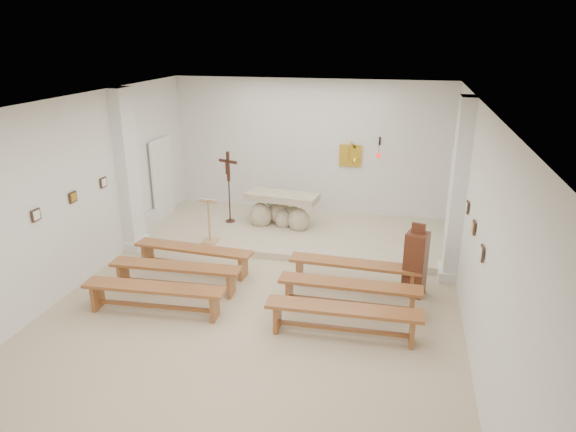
% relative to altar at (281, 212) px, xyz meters
% --- Properties ---
extents(ground, '(7.00, 10.00, 0.00)m').
position_rel_altar_xyz_m(ground, '(0.41, -3.68, -0.49)').
color(ground, '#C1AA8B').
rests_on(ground, ground).
extents(wall_left, '(0.02, 10.00, 3.50)m').
position_rel_altar_xyz_m(wall_left, '(-3.08, -3.68, 1.26)').
color(wall_left, white).
rests_on(wall_left, ground).
extents(wall_right, '(0.02, 10.00, 3.50)m').
position_rel_altar_xyz_m(wall_right, '(3.90, -3.68, 1.26)').
color(wall_right, white).
rests_on(wall_right, ground).
extents(wall_back, '(7.00, 0.02, 3.50)m').
position_rel_altar_xyz_m(wall_back, '(0.41, 1.31, 1.26)').
color(wall_back, white).
rests_on(wall_back, ground).
extents(ceiling, '(7.00, 10.00, 0.02)m').
position_rel_altar_xyz_m(ceiling, '(0.41, -3.68, 3.00)').
color(ceiling, silver).
rests_on(ceiling, wall_back).
extents(sanctuary_platform, '(6.98, 3.00, 0.15)m').
position_rel_altar_xyz_m(sanctuary_platform, '(0.41, -0.18, -0.41)').
color(sanctuary_platform, '#BFB293').
rests_on(sanctuary_platform, ground).
extents(pilaster_left, '(0.26, 0.55, 3.50)m').
position_rel_altar_xyz_m(pilaster_left, '(-2.96, -1.68, 1.26)').
color(pilaster_left, white).
rests_on(pilaster_left, ground).
extents(pilaster_right, '(0.26, 0.55, 3.50)m').
position_rel_altar_xyz_m(pilaster_right, '(3.78, -1.68, 1.26)').
color(pilaster_right, white).
rests_on(pilaster_right, ground).
extents(gold_wall_relief, '(0.55, 0.04, 0.55)m').
position_rel_altar_xyz_m(gold_wall_relief, '(1.46, 1.28, 1.16)').
color(gold_wall_relief, gold).
rests_on(gold_wall_relief, wall_back).
extents(sanctuary_lamp, '(0.11, 0.36, 0.44)m').
position_rel_altar_xyz_m(sanctuary_lamp, '(2.16, 1.02, 1.32)').
color(sanctuary_lamp, black).
rests_on(sanctuary_lamp, wall_back).
extents(station_frame_left_front, '(0.03, 0.20, 0.20)m').
position_rel_altar_xyz_m(station_frame_left_front, '(-3.06, -4.48, 1.23)').
color(station_frame_left_front, '#3A2419').
rests_on(station_frame_left_front, wall_left).
extents(station_frame_left_mid, '(0.03, 0.20, 0.20)m').
position_rel_altar_xyz_m(station_frame_left_mid, '(-3.06, -3.48, 1.23)').
color(station_frame_left_mid, '#3A2419').
rests_on(station_frame_left_mid, wall_left).
extents(station_frame_left_rear, '(0.03, 0.20, 0.20)m').
position_rel_altar_xyz_m(station_frame_left_rear, '(-3.06, -2.48, 1.23)').
color(station_frame_left_rear, '#3A2419').
rests_on(station_frame_left_rear, wall_left).
extents(station_frame_right_front, '(0.03, 0.20, 0.20)m').
position_rel_altar_xyz_m(station_frame_right_front, '(3.88, -4.48, 1.23)').
color(station_frame_right_front, '#3A2419').
rests_on(station_frame_right_front, wall_right).
extents(station_frame_right_mid, '(0.03, 0.20, 0.20)m').
position_rel_altar_xyz_m(station_frame_right_mid, '(3.88, -3.48, 1.23)').
color(station_frame_right_mid, '#3A2419').
rests_on(station_frame_right_mid, wall_right).
extents(station_frame_right_rear, '(0.03, 0.20, 0.20)m').
position_rel_altar_xyz_m(station_frame_right_rear, '(3.88, -2.48, 1.23)').
color(station_frame_right_rear, '#3A2419').
rests_on(station_frame_right_rear, wall_right).
extents(radiator_left, '(0.10, 0.85, 0.52)m').
position_rel_altar_xyz_m(radiator_left, '(-3.02, -0.98, -0.22)').
color(radiator_left, silver).
rests_on(radiator_left, ground).
extents(radiator_right, '(0.10, 0.85, 0.52)m').
position_rel_altar_xyz_m(radiator_right, '(3.84, -0.98, -0.22)').
color(radiator_right, silver).
rests_on(radiator_right, ground).
extents(altar, '(1.77, 0.87, 0.88)m').
position_rel_altar_xyz_m(altar, '(0.00, 0.00, 0.00)').
color(altar, beige).
rests_on(altar, sanctuary_platform).
extents(lectern, '(0.39, 0.33, 1.06)m').
position_rel_altar_xyz_m(lectern, '(-1.30, -1.40, 0.19)').
color(lectern, tan).
rests_on(lectern, sanctuary_platform).
extents(crucifix_stand, '(0.51, 0.23, 1.75)m').
position_rel_altar_xyz_m(crucifix_stand, '(-1.29, -0.04, 0.68)').
color(crucifix_stand, '#3B1C12').
rests_on(crucifix_stand, sanctuary_platform).
extents(potted_plant, '(0.53, 0.47, 0.52)m').
position_rel_altar_xyz_m(potted_plant, '(-0.27, 0.52, -0.08)').
color(potted_plant, '#3A6327').
rests_on(potted_plant, sanctuary_platform).
extents(donation_pedestal, '(0.46, 0.46, 1.39)m').
position_rel_altar_xyz_m(donation_pedestal, '(3.11, -2.56, 0.12)').
color(donation_pedestal, '#4E2A16').
rests_on(donation_pedestal, ground).
extents(bench_left_front, '(2.47, 0.57, 0.52)m').
position_rel_altar_xyz_m(bench_left_front, '(-1.19, -2.54, -0.10)').
color(bench_left_front, '#975A2B').
rests_on(bench_left_front, ground).
extents(bench_right_front, '(2.46, 0.49, 0.52)m').
position_rel_altar_xyz_m(bench_right_front, '(2.02, -2.54, -0.10)').
color(bench_right_front, '#975A2B').
rests_on(bench_right_front, ground).
extents(bench_left_second, '(2.46, 0.49, 0.52)m').
position_rel_altar_xyz_m(bench_left_second, '(-1.19, -3.40, -0.10)').
color(bench_left_second, '#975A2B').
rests_on(bench_left_second, ground).
extents(bench_right_second, '(2.45, 0.40, 0.52)m').
position_rel_altar_xyz_m(bench_right_second, '(2.02, -3.40, -0.10)').
color(bench_right_second, '#975A2B').
rests_on(bench_right_second, ground).
extents(bench_left_third, '(2.47, 0.53, 0.52)m').
position_rel_altar_xyz_m(bench_left_third, '(-1.19, -4.25, -0.10)').
color(bench_left_third, '#975A2B').
rests_on(bench_left_third, ground).
extents(bench_right_third, '(2.46, 0.45, 0.52)m').
position_rel_altar_xyz_m(bench_right_third, '(2.02, -4.25, -0.10)').
color(bench_right_third, '#975A2B').
rests_on(bench_right_third, ground).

